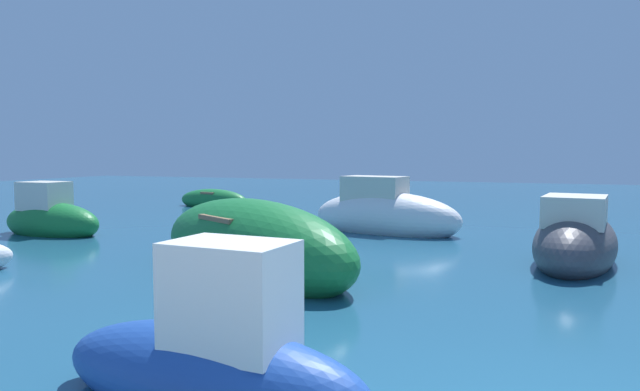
{
  "coord_description": "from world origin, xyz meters",
  "views": [
    {
      "loc": [
        -0.72,
        -3.87,
        2.14
      ],
      "look_at": [
        -6.5,
        11.04,
        0.96
      ],
      "focal_mm": 31.83,
      "sensor_mm": 36.0,
      "label": 1
    }
  ],
  "objects_px": {
    "moored_boat_4": "(575,242)",
    "moored_boat_8": "(212,361)",
    "moored_boat_7": "(51,219)",
    "moored_boat_0": "(251,247)",
    "moored_boat_1": "(384,215)",
    "moored_boat_6": "(213,200)"
  },
  "relations": [
    {
      "from": "moored_boat_0",
      "to": "moored_boat_4",
      "type": "xyz_separation_m",
      "value": [
        5.46,
        2.98,
        -0.04
      ]
    },
    {
      "from": "moored_boat_0",
      "to": "moored_boat_4",
      "type": "distance_m",
      "value": 6.22
    },
    {
      "from": "moored_boat_0",
      "to": "moored_boat_1",
      "type": "xyz_separation_m",
      "value": [
        0.87,
        6.05,
        -0.01
      ]
    },
    {
      "from": "moored_boat_6",
      "to": "moored_boat_7",
      "type": "bearing_deg",
      "value": 99.42
    },
    {
      "from": "moored_boat_6",
      "to": "moored_boat_7",
      "type": "xyz_separation_m",
      "value": [
        0.16,
        -8.31,
        0.16
      ]
    },
    {
      "from": "moored_boat_8",
      "to": "moored_boat_0",
      "type": "bearing_deg",
      "value": -62.06
    },
    {
      "from": "moored_boat_7",
      "to": "moored_boat_8",
      "type": "distance_m",
      "value": 12.01
    },
    {
      "from": "moored_boat_7",
      "to": "moored_boat_1",
      "type": "bearing_deg",
      "value": 24.74
    },
    {
      "from": "moored_boat_1",
      "to": "moored_boat_7",
      "type": "xyz_separation_m",
      "value": [
        -8.16,
        -3.62,
        -0.06
      ]
    },
    {
      "from": "moored_boat_4",
      "to": "moored_boat_8",
      "type": "height_order",
      "value": "moored_boat_8"
    },
    {
      "from": "moored_boat_7",
      "to": "moored_boat_8",
      "type": "height_order",
      "value": "moored_boat_8"
    },
    {
      "from": "moored_boat_1",
      "to": "moored_boat_6",
      "type": "xyz_separation_m",
      "value": [
        -8.32,
        4.69,
        -0.21
      ]
    },
    {
      "from": "moored_boat_1",
      "to": "moored_boat_4",
      "type": "bearing_deg",
      "value": -22.29
    },
    {
      "from": "moored_boat_0",
      "to": "moored_boat_7",
      "type": "distance_m",
      "value": 7.69
    },
    {
      "from": "moored_boat_1",
      "to": "moored_boat_4",
      "type": "height_order",
      "value": "moored_boat_1"
    },
    {
      "from": "moored_boat_4",
      "to": "moored_boat_7",
      "type": "xyz_separation_m",
      "value": [
        -12.76,
        -0.56,
        -0.02
      ]
    },
    {
      "from": "moored_boat_8",
      "to": "moored_boat_6",
      "type": "bearing_deg",
      "value": -54.79
    },
    {
      "from": "moored_boat_6",
      "to": "moored_boat_7",
      "type": "relative_size",
      "value": 1.12
    },
    {
      "from": "moored_boat_4",
      "to": "moored_boat_8",
      "type": "xyz_separation_m",
      "value": [
        -3.23,
        -7.87,
        -0.05
      ]
    },
    {
      "from": "moored_boat_7",
      "to": "moored_boat_8",
      "type": "xyz_separation_m",
      "value": [
        9.53,
        -7.31,
        -0.03
      ]
    },
    {
      "from": "moored_boat_0",
      "to": "moored_boat_7",
      "type": "xyz_separation_m",
      "value": [
        -7.3,
        2.42,
        -0.06
      ]
    },
    {
      "from": "moored_boat_0",
      "to": "moored_boat_8",
      "type": "bearing_deg",
      "value": 144.58
    }
  ]
}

